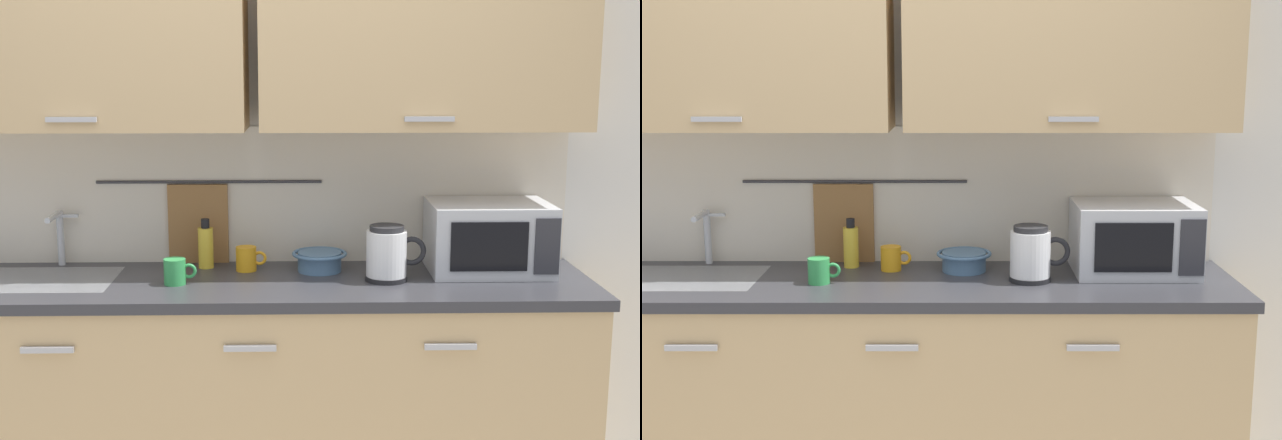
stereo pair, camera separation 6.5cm
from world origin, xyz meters
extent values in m
cube|color=tan|center=(0.00, 0.30, 0.43)|extent=(2.50, 0.60, 0.86)
cube|color=#B7B7BC|center=(-0.69, -0.01, 0.74)|extent=(0.18, 0.02, 0.02)
cube|color=#B7B7BC|center=(0.00, -0.01, 0.74)|extent=(0.18, 0.02, 0.02)
cube|color=#B7B7BC|center=(0.69, -0.01, 0.74)|extent=(0.18, 0.02, 0.02)
cube|color=#333338|center=(0.00, 0.30, 0.88)|extent=(2.53, 0.63, 0.04)
cube|color=#9EA0A5|center=(-0.78, 0.32, 0.85)|extent=(0.52, 0.38, 0.09)
cube|color=silver|center=(0.00, 0.63, 1.25)|extent=(3.70, 0.06, 2.50)
cube|color=beige|center=(0.00, 0.59, 1.18)|extent=(2.50, 0.01, 0.55)
cube|color=tan|center=(-0.64, 0.43, 1.80)|extent=(1.22, 0.33, 0.70)
cube|color=#B7B7BC|center=(-0.64, 0.26, 1.50)|extent=(0.18, 0.01, 0.02)
cube|color=tan|center=(0.64, 0.43, 1.80)|extent=(1.22, 0.33, 0.70)
cube|color=#B7B7BC|center=(0.64, 0.26, 1.50)|extent=(0.18, 0.01, 0.02)
cylinder|color=#333338|center=(-0.19, 0.58, 1.23)|extent=(0.90, 0.01, 0.01)
cube|color=olive|center=(-0.24, 0.58, 1.05)|extent=(0.24, 0.02, 0.34)
cylinder|color=#B2B5BA|center=(-0.78, 0.55, 1.01)|extent=(0.03, 0.03, 0.22)
cylinder|color=#B2B5BA|center=(-0.78, 0.47, 1.11)|extent=(0.02, 0.16, 0.02)
cube|color=#B2B5BA|center=(-0.74, 0.55, 1.10)|extent=(0.07, 0.02, 0.01)
cube|color=silver|center=(0.90, 0.41, 1.04)|extent=(0.46, 0.34, 0.27)
cube|color=black|center=(0.87, 0.24, 1.04)|extent=(0.29, 0.01, 0.18)
cube|color=#2D2D33|center=(1.08, 0.24, 1.04)|extent=(0.09, 0.01, 0.21)
cylinder|color=black|center=(0.49, 0.28, 0.91)|extent=(0.16, 0.16, 0.02)
cylinder|color=white|center=(0.49, 0.28, 1.00)|extent=(0.15, 0.15, 0.17)
cylinder|color=#262628|center=(0.49, 0.28, 1.10)|extent=(0.13, 0.13, 0.02)
torus|color=black|center=(0.59, 0.28, 1.01)|extent=(0.11, 0.02, 0.11)
cylinder|color=yellow|center=(-0.20, 0.49, 0.98)|extent=(0.06, 0.06, 0.16)
cylinder|color=black|center=(-0.20, 0.49, 1.08)|extent=(0.03, 0.03, 0.04)
cylinder|color=green|center=(-0.29, 0.24, 0.95)|extent=(0.08, 0.08, 0.09)
torus|color=green|center=(-0.23, 0.24, 0.95)|extent=(0.06, 0.01, 0.06)
cylinder|color=#4C7093|center=(0.25, 0.42, 0.94)|extent=(0.17, 0.17, 0.07)
torus|color=#4C7093|center=(0.25, 0.42, 0.97)|extent=(0.21, 0.21, 0.01)
cylinder|color=orange|center=(-0.04, 0.44, 0.95)|extent=(0.08, 0.08, 0.09)
torus|color=orange|center=(0.01, 0.44, 0.95)|extent=(0.06, 0.01, 0.06)
camera|label=1|loc=(0.17, -2.73, 1.70)|focal=46.76mm
camera|label=2|loc=(0.24, -2.73, 1.70)|focal=46.76mm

